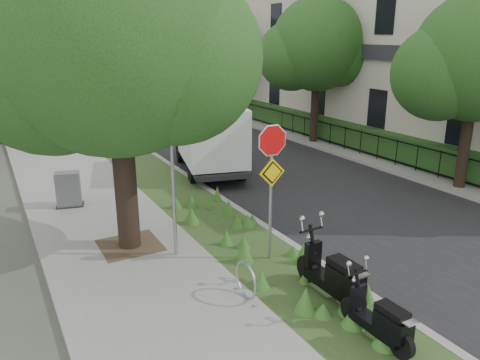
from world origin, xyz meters
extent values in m
plane|color=#4C5147|center=(0.00, 0.00, 0.00)|extent=(120.00, 120.00, 0.00)
cube|color=gray|center=(-4.25, 10.00, 0.06)|extent=(3.50, 60.00, 0.12)
cube|color=#2F491F|center=(-1.50, 10.00, 0.06)|extent=(2.00, 60.00, 0.12)
cube|color=#9E9991|center=(-0.50, 10.00, 0.07)|extent=(0.20, 60.00, 0.13)
cube|color=black|center=(3.00, 10.00, 0.01)|extent=(7.00, 60.00, 0.01)
cube|color=#9E9991|center=(6.50, 10.00, 0.07)|extent=(0.20, 60.00, 0.13)
cube|color=gray|center=(8.20, 10.00, 0.06)|extent=(3.20, 60.00, 0.12)
cylinder|color=black|center=(-4.00, 2.80, 2.36)|extent=(0.52, 0.52, 4.48)
sphere|color=#18491A|center=(-4.00, 2.80, 5.08)|extent=(5.40, 5.40, 5.40)
sphere|color=#18491A|center=(-5.21, 3.61, 4.41)|extent=(4.05, 4.05, 4.05)
sphere|color=#18491A|center=(-2.92, 2.12, 4.54)|extent=(3.78, 3.78, 3.78)
cube|color=#473828|center=(-4.00, 2.80, 0.12)|extent=(1.40, 1.40, 0.01)
cylinder|color=#A5A8AD|center=(-3.20, 1.80, 2.12)|extent=(0.08, 0.08, 4.00)
torus|color=#A5A8AD|center=(-2.70, -0.60, 0.50)|extent=(0.05, 0.77, 0.77)
cube|color=#A5A8AD|center=(-2.70, -0.96, 0.14)|extent=(0.06, 0.06, 0.04)
cube|color=#A5A8AD|center=(-2.70, -0.24, 0.14)|extent=(0.06, 0.06, 0.04)
cylinder|color=#A5A8AD|center=(-1.40, 0.60, 1.62)|extent=(0.07, 0.07, 3.00)
cylinder|color=red|center=(-1.40, 0.57, 2.87)|extent=(0.86, 0.03, 0.86)
cylinder|color=white|center=(-1.40, 0.58, 2.87)|extent=(0.94, 0.02, 0.94)
cube|color=yellow|center=(-1.40, 0.57, 2.17)|extent=(0.64, 0.03, 0.64)
cube|color=black|center=(7.20, 10.00, 1.07)|extent=(0.04, 24.00, 0.04)
cube|color=black|center=(7.20, 10.00, 0.27)|extent=(0.04, 24.00, 0.04)
cylinder|color=black|center=(7.20, 10.00, 0.62)|extent=(0.03, 0.03, 1.00)
cube|color=#1C4418|center=(7.90, 10.00, 0.67)|extent=(1.00, 24.00, 1.10)
cube|color=beige|center=(11.50, 10.00, 4.00)|extent=(7.00, 26.00, 8.00)
cube|color=#2D2D33|center=(7.95, 10.00, 4.30)|extent=(0.25, 26.00, 0.60)
cylinder|color=black|center=(7.00, 2.00, 2.02)|extent=(0.36, 0.36, 3.81)
sphere|color=#18491A|center=(7.00, 2.00, 4.34)|extent=(4.00, 4.00, 4.00)
sphere|color=#18491A|center=(6.10, 2.60, 3.84)|extent=(3.00, 3.00, 3.00)
cylinder|color=black|center=(7.00, 10.00, 2.14)|extent=(0.36, 0.36, 4.03)
sphere|color=#18491A|center=(7.00, 10.00, 4.58)|extent=(4.20, 4.20, 4.20)
sphere|color=#18491A|center=(6.05, 10.63, 4.06)|extent=(3.15, 3.15, 3.15)
sphere|color=#18491A|center=(7.84, 9.47, 4.16)|extent=(2.94, 2.94, 2.94)
cylinder|color=black|center=(7.00, 18.00, 1.94)|extent=(0.36, 0.36, 3.64)
sphere|color=#18491A|center=(7.00, 18.00, 4.15)|extent=(3.80, 3.80, 3.80)
sphere|color=#18491A|center=(6.14, 18.57, 3.67)|extent=(2.85, 2.85, 2.85)
sphere|color=#18491A|center=(7.76, 17.52, 3.77)|extent=(2.66, 2.66, 2.66)
cylinder|color=black|center=(-1.27, -0.65, 0.40)|extent=(0.14, 0.57, 0.57)
cylinder|color=black|center=(-1.25, -2.00, 0.40)|extent=(0.14, 0.57, 0.57)
cube|color=black|center=(-1.26, -1.38, 0.42)|extent=(0.39, 1.26, 0.20)
cube|color=black|center=(-1.25, -1.76, 0.69)|extent=(0.40, 0.71, 0.44)
cube|color=black|center=(-1.25, -1.71, 0.97)|extent=(0.34, 0.66, 0.13)
cylinder|color=black|center=(-1.45, -2.18, 0.36)|extent=(0.12, 0.47, 0.47)
cylinder|color=black|center=(-1.42, -3.31, 0.36)|extent=(0.12, 0.47, 0.47)
cube|color=black|center=(-1.43, -2.79, 0.37)|extent=(0.33, 1.05, 0.16)
cube|color=black|center=(-1.43, -3.11, 0.59)|extent=(0.34, 0.60, 0.36)
cube|color=black|center=(-1.43, -3.06, 0.83)|extent=(0.28, 0.55, 0.11)
cube|color=#262628|center=(0.57, 7.98, 0.47)|extent=(2.95, 5.15, 0.16)
cube|color=#B7BABC|center=(1.02, 9.80, 1.25)|extent=(2.13, 1.70, 1.46)
cube|color=white|center=(0.45, 7.49, 1.61)|extent=(2.80, 3.86, 2.01)
cube|color=#262628|center=(-4.79, 6.36, 0.14)|extent=(0.87, 0.68, 0.03)
cube|color=slate|center=(-4.79, 6.36, 0.64)|extent=(0.77, 0.58, 1.03)
camera|label=1|loc=(-6.65, -7.54, 5.01)|focal=35.00mm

